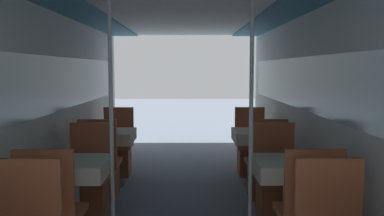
% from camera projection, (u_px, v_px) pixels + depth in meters
% --- Properties ---
extents(wall_left, '(0.05, 8.17, 2.10)m').
position_uv_depth(wall_left, '(36.00, 115.00, 3.95)').
color(wall_left, silver).
rests_on(wall_left, ground_plane).
extents(wall_right, '(0.05, 8.17, 2.10)m').
position_uv_depth(wall_right, '(327.00, 115.00, 3.97)').
color(wall_right, silver).
rests_on(wall_right, ground_plane).
extents(dining_table_left_1, '(0.62, 0.62, 0.72)m').
position_uv_depth(dining_table_left_1, '(72.00, 174.00, 3.75)').
color(dining_table_left_1, '#4C4C51').
rests_on(dining_table_left_1, ground_plane).
extents(chair_left_far_1, '(0.43, 0.43, 0.95)m').
position_uv_depth(chair_left_far_1, '(88.00, 190.00, 4.34)').
color(chair_left_far_1, brown).
rests_on(chair_left_far_1, ground_plane).
extents(support_pole_left_1, '(0.04, 0.04, 2.10)m').
position_uv_depth(support_pole_left_1, '(111.00, 122.00, 3.71)').
color(support_pole_left_1, silver).
rests_on(support_pole_left_1, ground_plane).
extents(dining_table_left_2, '(0.62, 0.62, 0.72)m').
position_uv_depth(dining_table_left_2, '(110.00, 140.00, 5.52)').
color(dining_table_left_2, '#4C4C51').
rests_on(dining_table_left_2, ground_plane).
extents(chair_left_near_2, '(0.43, 0.43, 0.95)m').
position_uv_depth(chair_left_near_2, '(101.00, 174.00, 4.98)').
color(chair_left_near_2, brown).
rests_on(chair_left_near_2, ground_plane).
extents(chair_left_far_2, '(0.43, 0.43, 0.95)m').
position_uv_depth(chair_left_far_2, '(117.00, 155.00, 6.11)').
color(chair_left_far_2, brown).
rests_on(chair_left_far_2, ground_plane).
extents(dining_table_right_1, '(0.62, 0.62, 0.72)m').
position_uv_depth(dining_table_right_1, '(290.00, 173.00, 3.77)').
color(dining_table_right_1, '#4C4C51').
rests_on(dining_table_right_1, ground_plane).
extents(chair_right_far_1, '(0.43, 0.43, 0.95)m').
position_uv_depth(chair_right_far_1, '(276.00, 189.00, 4.36)').
color(chair_right_far_1, brown).
rests_on(chair_right_far_1, ground_plane).
extents(support_pole_right_1, '(0.04, 0.04, 2.10)m').
position_uv_depth(support_pole_right_1, '(251.00, 122.00, 3.72)').
color(support_pole_right_1, silver).
rests_on(support_pole_right_1, ground_plane).
extents(dining_table_right_2, '(0.62, 0.62, 0.72)m').
position_uv_depth(dining_table_right_2, '(258.00, 140.00, 5.53)').
color(dining_table_right_2, '#4C4C51').
rests_on(dining_table_right_2, ground_plane).
extents(chair_right_near_2, '(0.43, 0.43, 0.95)m').
position_uv_depth(chair_right_near_2, '(265.00, 174.00, 4.99)').
color(chair_right_near_2, brown).
rests_on(chair_right_near_2, ground_plane).
extents(chair_right_far_2, '(0.43, 0.43, 0.95)m').
position_uv_depth(chair_right_far_2, '(251.00, 154.00, 6.13)').
color(chair_right_far_2, brown).
rests_on(chair_right_far_2, ground_plane).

